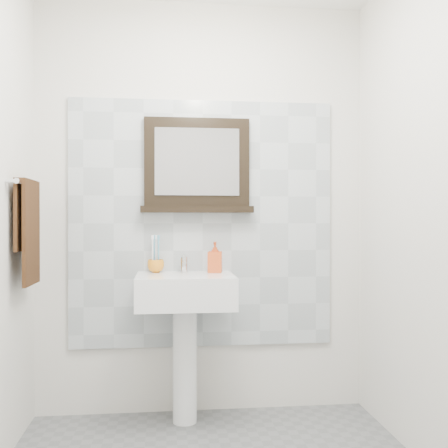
{
  "coord_description": "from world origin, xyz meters",
  "views": [
    {
      "loc": [
        -0.23,
        -2.11,
        1.17
      ],
      "look_at": [
        0.07,
        0.55,
        1.15
      ],
      "focal_mm": 42.0,
      "sensor_mm": 36.0,
      "label": 1
    }
  ],
  "objects_px": {
    "toothbrush_cup": "(156,266)",
    "hand_towel": "(28,224)",
    "soap_dispenser": "(215,257)",
    "pedestal_sink": "(185,307)",
    "framed_mirror": "(197,168)"
  },
  "relations": [
    {
      "from": "pedestal_sink",
      "to": "hand_towel",
      "type": "bearing_deg",
      "value": -169.96
    },
    {
      "from": "pedestal_sink",
      "to": "soap_dispenser",
      "type": "xyz_separation_m",
      "value": [
        0.18,
        0.1,
        0.28
      ]
    },
    {
      "from": "toothbrush_cup",
      "to": "hand_towel",
      "type": "distance_m",
      "value": 0.76
    },
    {
      "from": "toothbrush_cup",
      "to": "framed_mirror",
      "type": "distance_m",
      "value": 0.64
    },
    {
      "from": "soap_dispenser",
      "to": "framed_mirror",
      "type": "xyz_separation_m",
      "value": [
        -0.1,
        0.09,
        0.54
      ]
    },
    {
      "from": "framed_mirror",
      "to": "hand_towel",
      "type": "bearing_deg",
      "value": -159.83
    },
    {
      "from": "soap_dispenser",
      "to": "hand_towel",
      "type": "distance_m",
      "value": 1.05
    },
    {
      "from": "pedestal_sink",
      "to": "hand_towel",
      "type": "xyz_separation_m",
      "value": [
        -0.83,
        -0.15,
        0.47
      ]
    },
    {
      "from": "toothbrush_cup",
      "to": "hand_towel",
      "type": "bearing_deg",
      "value": -156.77
    },
    {
      "from": "pedestal_sink",
      "to": "framed_mirror",
      "type": "height_order",
      "value": "framed_mirror"
    },
    {
      "from": "hand_towel",
      "to": "pedestal_sink",
      "type": "bearing_deg",
      "value": 10.04
    },
    {
      "from": "framed_mirror",
      "to": "pedestal_sink",
      "type": "bearing_deg",
      "value": -113.12
    },
    {
      "from": "toothbrush_cup",
      "to": "pedestal_sink",
      "type": "bearing_deg",
      "value": -39.14
    },
    {
      "from": "pedestal_sink",
      "to": "hand_towel",
      "type": "relative_size",
      "value": 1.75
    },
    {
      "from": "pedestal_sink",
      "to": "framed_mirror",
      "type": "relative_size",
      "value": 1.43
    }
  ]
}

